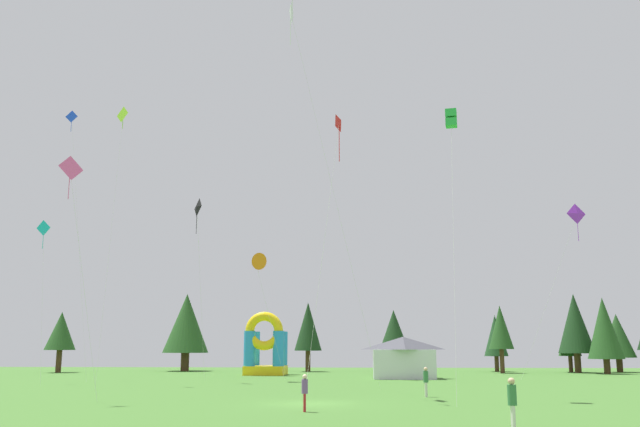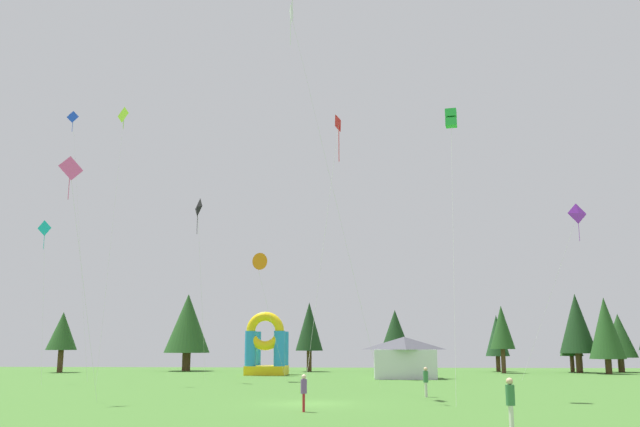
{
  "view_description": "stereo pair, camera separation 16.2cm",
  "coord_description": "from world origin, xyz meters",
  "px_view_note": "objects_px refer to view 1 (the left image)",
  "views": [
    {
      "loc": [
        2.71,
        -36.24,
        2.93
      ],
      "look_at": [
        0.0,
        7.05,
        11.37
      ],
      "focal_mm": 38.28,
      "sensor_mm": 36.0,
      "label": 1
    },
    {
      "loc": [
        2.87,
        -36.23,
        2.93
      ],
      "look_at": [
        0.0,
        7.05,
        11.37
      ],
      "focal_mm": 38.28,
      "sensor_mm": 36.0,
      "label": 2
    }
  ],
  "objects_px": {
    "kite_black_diamond": "(196,209)",
    "person_far_side": "(305,389)",
    "kite_red_diamond": "(340,128)",
    "inflatable_yellow_castle": "(265,351)",
    "kite_lime_diamond": "(124,118)",
    "kite_cyan_diamond": "(44,230)",
    "festival_tent": "(403,358)",
    "kite_white_diamond": "(290,15)",
    "kite_orange_delta": "(255,261)",
    "kite_green_box": "(451,119)",
    "kite_purple_diamond": "(577,215)",
    "person_midfield": "(512,399)",
    "kite_pink_diamond": "(70,172)",
    "person_near_camera": "(426,379)",
    "kite_blue_diamond": "(72,121)"
  },
  "relations": [
    {
      "from": "kite_white_diamond",
      "to": "person_midfield",
      "type": "relative_size",
      "value": 14.26
    },
    {
      "from": "kite_purple_diamond",
      "to": "festival_tent",
      "type": "height_order",
      "value": "kite_purple_diamond"
    },
    {
      "from": "kite_green_box",
      "to": "person_midfield",
      "type": "xyz_separation_m",
      "value": [
        -0.39,
        -15.53,
        -15.58
      ]
    },
    {
      "from": "kite_white_diamond",
      "to": "festival_tent",
      "type": "height_order",
      "value": "kite_white_diamond"
    },
    {
      "from": "person_far_side",
      "to": "festival_tent",
      "type": "height_order",
      "value": "festival_tent"
    },
    {
      "from": "kite_lime_diamond",
      "to": "kite_black_diamond",
      "type": "xyz_separation_m",
      "value": [
        5.66,
        3.33,
        -7.24
      ]
    },
    {
      "from": "kite_purple_diamond",
      "to": "person_midfield",
      "type": "bearing_deg",
      "value": -111.61
    },
    {
      "from": "kite_black_diamond",
      "to": "person_near_camera",
      "type": "bearing_deg",
      "value": -41.5
    },
    {
      "from": "kite_blue_diamond",
      "to": "person_midfield",
      "type": "height_order",
      "value": "kite_blue_diamond"
    },
    {
      "from": "kite_blue_diamond",
      "to": "kite_black_diamond",
      "type": "relative_size",
      "value": 1.67
    },
    {
      "from": "kite_purple_diamond",
      "to": "person_midfield",
      "type": "xyz_separation_m",
      "value": [
        -13.13,
        -33.16,
        -12.78
      ]
    },
    {
      "from": "kite_pink_diamond",
      "to": "festival_tent",
      "type": "xyz_separation_m",
      "value": [
        20.2,
        27.85,
        -10.76
      ]
    },
    {
      "from": "person_near_camera",
      "to": "inflatable_yellow_castle",
      "type": "bearing_deg",
      "value": 43.72
    },
    {
      "from": "inflatable_yellow_castle",
      "to": "kite_blue_diamond",
      "type": "bearing_deg",
      "value": -155.19
    },
    {
      "from": "kite_blue_diamond",
      "to": "kite_cyan_diamond",
      "type": "height_order",
      "value": "kite_blue_diamond"
    },
    {
      "from": "kite_cyan_diamond",
      "to": "festival_tent",
      "type": "distance_m",
      "value": 33.48
    },
    {
      "from": "person_far_side",
      "to": "kite_cyan_diamond",
      "type": "bearing_deg",
      "value": 42.21
    },
    {
      "from": "kite_lime_diamond",
      "to": "person_far_side",
      "type": "distance_m",
      "value": 35.04
    },
    {
      "from": "kite_lime_diamond",
      "to": "kite_red_diamond",
      "type": "bearing_deg",
      "value": -39.03
    },
    {
      "from": "kite_black_diamond",
      "to": "person_far_side",
      "type": "height_order",
      "value": "kite_black_diamond"
    },
    {
      "from": "person_far_side",
      "to": "kite_purple_diamond",
      "type": "bearing_deg",
      "value": -42.49
    },
    {
      "from": "kite_cyan_diamond",
      "to": "kite_green_box",
      "type": "xyz_separation_m",
      "value": [
        32.18,
        -14.25,
        4.2
      ]
    },
    {
      "from": "kite_red_diamond",
      "to": "inflatable_yellow_castle",
      "type": "distance_m",
      "value": 36.1
    },
    {
      "from": "kite_lime_diamond",
      "to": "kite_black_diamond",
      "type": "distance_m",
      "value": 9.78
    },
    {
      "from": "kite_pink_diamond",
      "to": "kite_green_box",
      "type": "relative_size",
      "value": 0.77
    },
    {
      "from": "person_midfield",
      "to": "kite_green_box",
      "type": "bearing_deg",
      "value": 178.67
    },
    {
      "from": "kite_white_diamond",
      "to": "kite_purple_diamond",
      "type": "height_order",
      "value": "kite_white_diamond"
    },
    {
      "from": "kite_orange_delta",
      "to": "kite_green_box",
      "type": "relative_size",
      "value": 0.65
    },
    {
      "from": "kite_blue_diamond",
      "to": "kite_black_diamond",
      "type": "distance_m",
      "value": 18.1
    },
    {
      "from": "kite_blue_diamond",
      "to": "kite_orange_delta",
      "type": "bearing_deg",
      "value": -9.04
    },
    {
      "from": "kite_lime_diamond",
      "to": "kite_green_box",
      "type": "relative_size",
      "value": 1.31
    },
    {
      "from": "kite_green_box",
      "to": "kite_lime_diamond",
      "type": "bearing_deg",
      "value": 152.38
    },
    {
      "from": "person_far_side",
      "to": "person_near_camera",
      "type": "height_order",
      "value": "person_near_camera"
    },
    {
      "from": "kite_pink_diamond",
      "to": "kite_blue_diamond",
      "type": "height_order",
      "value": "kite_blue_diamond"
    },
    {
      "from": "kite_lime_diamond",
      "to": "kite_black_diamond",
      "type": "relative_size",
      "value": 1.48
    },
    {
      "from": "kite_cyan_diamond",
      "to": "kite_orange_delta",
      "type": "xyz_separation_m",
      "value": [
        17.14,
        4.83,
        -2.14
      ]
    },
    {
      "from": "kite_lime_diamond",
      "to": "festival_tent",
      "type": "relative_size",
      "value": 4.09
    },
    {
      "from": "kite_white_diamond",
      "to": "person_near_camera",
      "type": "relative_size",
      "value": 15.34
    },
    {
      "from": "person_near_camera",
      "to": "kite_cyan_diamond",
      "type": "bearing_deg",
      "value": 85.0
    },
    {
      "from": "kite_white_diamond",
      "to": "inflatable_yellow_castle",
      "type": "bearing_deg",
      "value": 100.73
    },
    {
      "from": "inflatable_yellow_castle",
      "to": "kite_lime_diamond",
      "type": "bearing_deg",
      "value": -120.12
    },
    {
      "from": "kite_orange_delta",
      "to": "kite_green_box",
      "type": "distance_m",
      "value": 25.1
    },
    {
      "from": "kite_black_diamond",
      "to": "inflatable_yellow_castle",
      "type": "xyz_separation_m",
      "value": [
        4.3,
        13.85,
        -12.21
      ]
    },
    {
      "from": "kite_lime_diamond",
      "to": "kite_purple_diamond",
      "type": "xyz_separation_m",
      "value": [
        38.36,
        4.23,
        -8.01
      ]
    },
    {
      "from": "kite_cyan_diamond",
      "to": "kite_lime_diamond",
      "type": "bearing_deg",
      "value": -7.35
    },
    {
      "from": "kite_red_diamond",
      "to": "person_near_camera",
      "type": "relative_size",
      "value": 9.57
    },
    {
      "from": "person_midfield",
      "to": "festival_tent",
      "type": "distance_m",
      "value": 39.39
    },
    {
      "from": "kite_lime_diamond",
      "to": "kite_white_diamond",
      "type": "bearing_deg",
      "value": -35.06
    },
    {
      "from": "kite_pink_diamond",
      "to": "inflatable_yellow_castle",
      "type": "xyz_separation_m",
      "value": [
        6.44,
        34.61,
        -10.21
      ]
    },
    {
      "from": "kite_white_diamond",
      "to": "kite_orange_delta",
      "type": "height_order",
      "value": "kite_white_diamond"
    }
  ]
}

